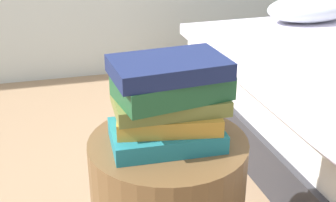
# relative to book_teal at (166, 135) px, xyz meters

# --- Properties ---
(book_teal) EXTENTS (0.30, 0.20, 0.05)m
(book_teal) POSITION_rel_book_teal_xyz_m (0.00, 0.00, 0.00)
(book_teal) COLOR #1E727F
(book_teal) RESTS_ON side_table
(book_ochre) EXTENTS (0.30, 0.22, 0.05)m
(book_ochre) POSITION_rel_book_teal_xyz_m (0.01, 0.01, 0.05)
(book_ochre) COLOR #B7842D
(book_ochre) RESTS_ON book_teal
(book_olive) EXTENTS (0.30, 0.19, 0.04)m
(book_olive) POSITION_rel_book_teal_xyz_m (0.01, 0.02, 0.09)
(book_olive) COLOR olive
(book_olive) RESTS_ON book_ochre
(book_forest) EXTENTS (0.31, 0.22, 0.06)m
(book_forest) POSITION_rel_book_teal_xyz_m (0.02, 0.00, 0.14)
(book_forest) COLOR #1E512D
(book_forest) RESTS_ON book_olive
(book_navy) EXTENTS (0.31, 0.21, 0.04)m
(book_navy) POSITION_rel_book_teal_xyz_m (0.00, 0.00, 0.20)
(book_navy) COLOR #19234C
(book_navy) RESTS_ON book_forest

